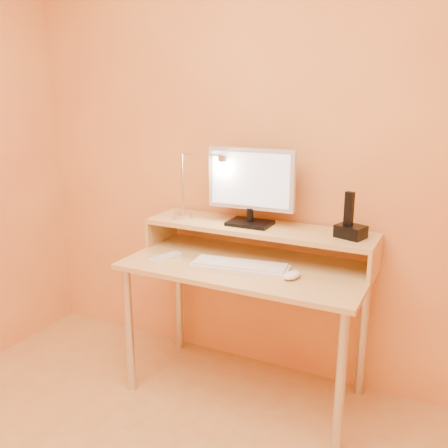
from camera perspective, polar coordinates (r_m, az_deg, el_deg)
The scene contains 25 objects.
wall_back at distance 2.63m, azimuth 5.54°, elevation 8.48°, with size 3.00×0.04×2.50m, color #F3AD50.
desk_leg_fl at distance 2.68m, azimuth -10.87°, elevation -11.94°, with size 0.04×0.04×0.69m, color silver.
desk_leg_fr at distance 2.27m, azimuth 13.22°, elevation -17.53°, with size 0.04×0.04×0.69m, color silver.
desk_leg_bl at distance 3.05m, azimuth -5.20°, elevation -8.19°, with size 0.04×0.04×0.69m, color silver.
desk_leg_br at distance 2.69m, azimuth 15.73°, elevation -12.07°, with size 0.04×0.04×0.69m, color silver.
desk_lower at distance 2.47m, azimuth 2.57°, elevation -4.91°, with size 1.20×0.60×0.03m, color tan.
shelf_riser_left at distance 2.84m, azimuth -7.16°, elevation -0.59°, with size 0.02×0.30×0.14m, color tan.
shelf_riser_right at distance 2.43m, azimuth 16.98°, elevation -3.96°, with size 0.02×0.30×0.14m, color tan.
desk_shelf at distance 2.55m, azimuth 3.97°, elevation -0.48°, with size 1.20×0.30×0.03m, color tan.
monitor_foot at distance 2.56m, azimuth 3.00°, elevation 0.11°, with size 0.22×0.16×0.02m, color black.
monitor_neck at distance 2.55m, azimuth 3.01°, elevation 1.06°, with size 0.04×0.04×0.07m, color black.
monitor_panel at distance 2.52m, azimuth 3.16°, elevation 5.19°, with size 0.46×0.04×0.31m, color silver.
monitor_back at distance 2.54m, azimuth 3.37°, elevation 5.27°, with size 0.41×0.01×0.26m, color black.
monitor_screen at distance 2.50m, azimuth 3.00°, elevation 5.12°, with size 0.42×0.00×0.27m, color white.
lamp_base at distance 2.70m, azimuth -4.72°, elevation 0.98°, with size 0.10×0.10×0.03m, color silver.
lamp_post at distance 2.67m, azimuth -4.81°, elevation 4.67°, with size 0.01×0.01×0.33m, color silver.
lamp_arm at distance 2.58m, azimuth -2.58°, elevation 8.07°, with size 0.01×0.01×0.24m, color silver.
lamp_head at distance 2.53m, azimuth -0.17°, elevation 7.58°, with size 0.04×0.04×0.03m, color silver.
lamp_bulb at distance 2.53m, azimuth -0.17°, elevation 7.22°, with size 0.03×0.03×0.00m, color #FFEAC6.
phone_dock at distance 2.41m, azimuth 14.38°, elevation -0.84°, with size 0.13×0.10×0.06m, color black.
phone_handset at distance 2.38m, azimuth 14.20°, elevation 1.74°, with size 0.04×0.03×0.16m, color black.
phone_led at distance 2.35m, azimuth 15.18°, elevation -1.29°, with size 0.01×0.00×0.04m, color #1985FF.
keyboard at distance 2.39m, azimuth 1.85°, elevation -4.97°, with size 0.47×0.15×0.02m, color silver.
mouse at distance 2.29m, azimuth 7.82°, elevation -5.85°, with size 0.06×0.11×0.04m, color white.
remote_control at distance 2.55m, azimuth -6.65°, elevation -3.85°, with size 0.05×0.18×0.02m, color silver.
Camera 1 is at (0.92, -0.94, 1.57)m, focal length 39.71 mm.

